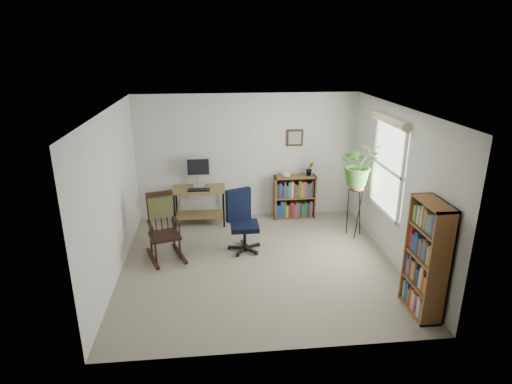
{
  "coord_description": "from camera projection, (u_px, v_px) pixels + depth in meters",
  "views": [
    {
      "loc": [
        -0.66,
        -5.89,
        3.27
      ],
      "look_at": [
        0.0,
        0.4,
        1.05
      ],
      "focal_mm": 30.0,
      "sensor_mm": 36.0,
      "label": 1
    }
  ],
  "objects": [
    {
      "name": "ceiling",
      "position": [
        259.0,
        109.0,
        5.88
      ],
      "size": [
        4.2,
        4.0,
        0.0
      ],
      "primitive_type": "cube",
      "color": "silver",
      "rests_on": "ground"
    },
    {
      "name": "monitor",
      "position": [
        198.0,
        172.0,
        7.98
      ],
      "size": [
        0.46,
        0.16,
        0.56
      ],
      "primitive_type": null,
      "color": "silver",
      "rests_on": "desk"
    },
    {
      "name": "wall_back",
      "position": [
        247.0,
        157.0,
        8.15
      ],
      "size": [
        4.2,
        0.0,
        2.4
      ],
      "primitive_type": "cube",
      "color": "silver",
      "rests_on": "ground"
    },
    {
      "name": "tall_bookshelf",
      "position": [
        426.0,
        259.0,
        5.26
      ],
      "size": [
        0.28,
        0.66,
        1.5
      ],
      "primitive_type": null,
      "color": "brown",
      "rests_on": "floor"
    },
    {
      "name": "spider_plant",
      "position": [
        361.0,
        143.0,
        7.1
      ],
      "size": [
        1.69,
        1.88,
        1.46
      ],
      "primitive_type": "imported",
      "color": "#3A6F26",
      "rests_on": "plant_stand"
    },
    {
      "name": "rocking_chair",
      "position": [
        164.0,
        227.0,
        6.68
      ],
      "size": [
        0.82,
        1.06,
        1.09
      ],
      "primitive_type": null,
      "rotation": [
        0.0,
        0.0,
        0.3
      ],
      "color": "black",
      "rests_on": "floor"
    },
    {
      "name": "floor",
      "position": [
        259.0,
        264.0,
        6.68
      ],
      "size": [
        4.2,
        4.0,
        0.0
      ],
      "primitive_type": "cube",
      "color": "gray",
      "rests_on": "ground"
    },
    {
      "name": "plant_stand",
      "position": [
        355.0,
        209.0,
        7.48
      ],
      "size": [
        0.31,
        0.31,
        1.03
      ],
      "primitive_type": null,
      "rotation": [
        0.0,
        0.0,
        0.09
      ],
      "color": "black",
      "rests_on": "floor"
    },
    {
      "name": "wall_right",
      "position": [
        396.0,
        187.0,
        6.48
      ],
      "size": [
        0.0,
        4.0,
        2.4
      ],
      "primitive_type": "cube",
      "color": "silver",
      "rests_on": "ground"
    },
    {
      "name": "potted_plant_small",
      "position": [
        310.0,
        173.0,
        8.21
      ],
      "size": [
        0.13,
        0.24,
        0.11
      ],
      "primitive_type": "imported",
      "color": "#3A6F26",
      "rests_on": "low_bookshelf"
    },
    {
      "name": "wall_front",
      "position": [
        280.0,
        255.0,
        4.4
      ],
      "size": [
        4.2,
        0.0,
        2.4
      ],
      "primitive_type": "cube",
      "color": "silver",
      "rests_on": "ground"
    },
    {
      "name": "window",
      "position": [
        387.0,
        169.0,
        6.69
      ],
      "size": [
        0.12,
        1.2,
        1.5
      ],
      "primitive_type": null,
      "color": "white",
      "rests_on": "wall_right"
    },
    {
      "name": "framed_picture",
      "position": [
        295.0,
        138.0,
        8.1
      ],
      "size": [
        0.32,
        0.04,
        0.32
      ],
      "primitive_type": null,
      "color": "black",
      "rests_on": "wall_back"
    },
    {
      "name": "desk",
      "position": [
        200.0,
        206.0,
        8.06
      ],
      "size": [
        0.97,
        0.54,
        0.7
      ],
      "primitive_type": null,
      "color": "olive",
      "rests_on": "floor"
    },
    {
      "name": "office_chair",
      "position": [
        245.0,
        221.0,
        6.94
      ],
      "size": [
        0.75,
        0.75,
        1.03
      ],
      "primitive_type": null,
      "rotation": [
        0.0,
        0.0,
        0.42
      ],
      "color": "black",
      "rests_on": "floor"
    },
    {
      "name": "keyboard",
      "position": [
        199.0,
        190.0,
        7.83
      ],
      "size": [
        0.4,
        0.15,
        0.02
      ],
      "primitive_type": "cube",
      "color": "black",
      "rests_on": "desk"
    },
    {
      "name": "low_bookshelf",
      "position": [
        295.0,
        197.0,
        8.33
      ],
      "size": [
        0.8,
        0.27,
        0.84
      ],
      "primitive_type": null,
      "color": "brown",
      "rests_on": "floor"
    },
    {
      "name": "wall_left",
      "position": [
        112.0,
        196.0,
        6.07
      ],
      "size": [
        0.0,
        4.0,
        2.4
      ],
      "primitive_type": "cube",
      "color": "silver",
      "rests_on": "ground"
    }
  ]
}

